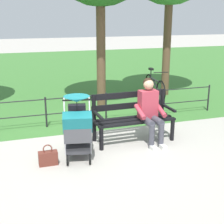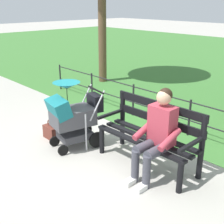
{
  "view_description": "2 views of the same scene",
  "coord_description": "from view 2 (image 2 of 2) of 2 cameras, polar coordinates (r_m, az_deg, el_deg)",
  "views": [
    {
      "loc": [
        1.43,
        5.64,
        2.46
      ],
      "look_at": [
        -0.37,
        0.08,
        0.68
      ],
      "focal_mm": 51.91,
      "sensor_mm": 36.0,
      "label": 1
    },
    {
      "loc": [
        -3.39,
        3.03,
        2.34
      ],
      "look_at": [
        -0.26,
        0.12,
        0.73
      ],
      "focal_mm": 47.16,
      "sensor_mm": 36.0,
      "label": 2
    }
  ],
  "objects": [
    {
      "name": "stroller",
      "position": [
        4.9,
        -7.69,
        -0.46
      ],
      "size": [
        0.66,
        0.96,
        1.15
      ],
      "color": "black",
      "rests_on": "ground"
    },
    {
      "name": "park_bench",
      "position": [
        4.43,
        7.56,
        -3.77
      ],
      "size": [
        1.61,
        0.63,
        0.96
      ],
      "color": "black",
      "rests_on": "ground"
    },
    {
      "name": "person_on_bench",
      "position": [
        4.05,
        8.71,
        -3.92
      ],
      "size": [
        0.54,
        0.74,
        1.28
      ],
      "color": "#42424C",
      "rests_on": "ground"
    },
    {
      "name": "park_fence",
      "position": [
        5.9,
        9.12,
        1.35
      ],
      "size": [
        7.07,
        0.04,
        0.7
      ],
      "color": "black",
      "rests_on": "ground"
    },
    {
      "name": "handbag",
      "position": [
        5.45,
        -11.81,
        -3.82
      ],
      "size": [
        0.32,
        0.14,
        0.37
      ],
      "color": "brown",
      "rests_on": "ground"
    },
    {
      "name": "ground_plane",
      "position": [
        5.12,
        -1.01,
        -6.6
      ],
      "size": [
        60.0,
        60.0,
        0.0
      ],
      "primitive_type": "plane",
      "color": "#ADA89E"
    }
  ]
}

